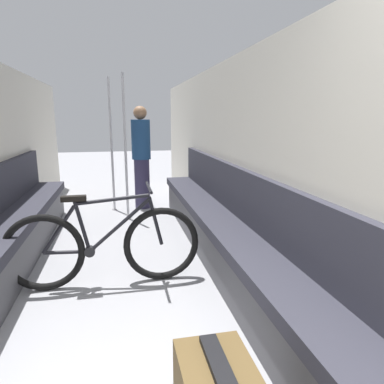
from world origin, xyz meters
TOP-DOWN VIEW (x-y plane):
  - wall_right at (1.28, 2.87)m, footprint 0.10×8.95m
  - bench_seat_row_right at (1.04, 2.71)m, footprint 0.43×4.70m
  - bicycle at (-0.12, 2.49)m, footprint 1.68×0.46m
  - grab_pole_near at (-0.06, 5.06)m, footprint 0.08×0.08m
  - grab_pole_far at (0.14, 4.51)m, footprint 0.08×0.08m
  - passenger_standing at (0.40, 5.12)m, footprint 0.30×0.30m

SIDE VIEW (x-z plane):
  - bench_seat_row_right at x=1.04m, z-range -0.16..0.82m
  - bicycle at x=-0.12m, z-range -0.08..0.80m
  - passenger_standing at x=0.40m, z-range 0.03..1.66m
  - grab_pole_near at x=-0.06m, z-range -0.03..2.03m
  - grab_pole_far at x=0.14m, z-range -0.03..2.03m
  - wall_right at x=1.28m, z-range 0.00..2.07m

